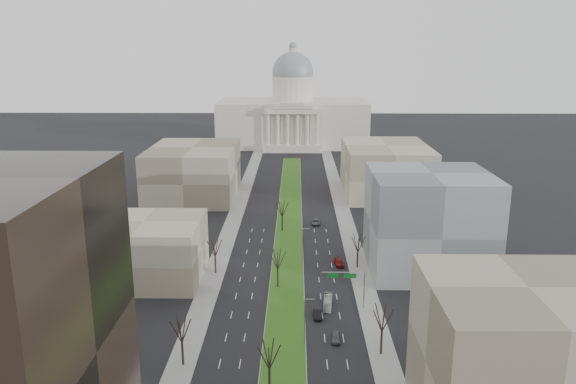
# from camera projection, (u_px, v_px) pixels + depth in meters

# --- Properties ---
(ground) EXTENTS (600.00, 600.00, 0.00)m
(ground) POSITION_uv_depth(u_px,v_px,m) (289.00, 231.00, 165.50)
(ground) COLOR black
(ground) RESTS_ON ground
(median) EXTENTS (8.00, 222.03, 0.20)m
(median) POSITION_uv_depth(u_px,v_px,m) (289.00, 232.00, 164.50)
(median) COLOR #999993
(median) RESTS_ON ground
(sidewalk_left) EXTENTS (5.00, 330.00, 0.15)m
(sidewalk_left) POSITION_uv_depth(u_px,v_px,m) (218.00, 262.00, 141.55)
(sidewalk_left) COLOR gray
(sidewalk_left) RESTS_ON ground
(sidewalk_right) EXTENTS (5.00, 330.00, 0.15)m
(sidewalk_right) POSITION_uv_depth(u_px,v_px,m) (357.00, 263.00, 141.05)
(sidewalk_right) COLOR gray
(sidewalk_right) RESTS_ON ground
(capitol) EXTENTS (80.00, 46.00, 55.00)m
(capitol) POSITION_uv_depth(u_px,v_px,m) (293.00, 115.00, 306.10)
(capitol) COLOR beige
(capitol) RESTS_ON ground
(building_beige_left) EXTENTS (26.00, 22.00, 14.00)m
(building_beige_left) POSITION_uv_depth(u_px,v_px,m) (145.00, 250.00, 130.35)
(building_beige_left) COLOR gray
(building_beige_left) RESTS_ON ground
(building_tan_right) EXTENTS (26.00, 24.00, 22.00)m
(building_tan_right) POSITION_uv_depth(u_px,v_px,m) (520.00, 361.00, 77.11)
(building_tan_right) COLOR gray
(building_tan_right) RESTS_ON ground
(building_grey_right) EXTENTS (28.00, 26.00, 24.00)m
(building_grey_right) POSITION_uv_depth(u_px,v_px,m) (429.00, 222.00, 134.89)
(building_grey_right) COLOR slate
(building_grey_right) RESTS_ON ground
(building_far_left) EXTENTS (30.00, 40.00, 18.00)m
(building_far_left) POSITION_uv_depth(u_px,v_px,m) (194.00, 172.00, 202.43)
(building_far_left) COLOR gray
(building_far_left) RESTS_ON ground
(building_far_right) EXTENTS (30.00, 40.00, 18.00)m
(building_far_right) POSITION_uv_depth(u_px,v_px,m) (386.00, 169.00, 206.26)
(building_far_right) COLOR gray
(building_far_right) RESTS_ON ground
(tree_left_mid) EXTENTS (5.40, 5.40, 9.72)m
(tree_left_mid) POSITION_uv_depth(u_px,v_px,m) (181.00, 328.00, 94.33)
(tree_left_mid) COLOR black
(tree_left_mid) RESTS_ON ground
(tree_left_far) EXTENTS (5.28, 5.28, 9.50)m
(tree_left_far) POSITION_uv_depth(u_px,v_px,m) (215.00, 247.00, 133.06)
(tree_left_far) COLOR black
(tree_left_far) RESTS_ON ground
(tree_right_mid) EXTENTS (5.52, 5.52, 9.94)m
(tree_right_mid) POSITION_uv_depth(u_px,v_px,m) (382.00, 317.00, 97.66)
(tree_right_mid) COLOR black
(tree_right_mid) RESTS_ON ground
(tree_right_far) EXTENTS (5.04, 5.04, 9.07)m
(tree_right_far) POSITION_uv_depth(u_px,v_px,m) (358.00, 243.00, 136.52)
(tree_right_far) COLOR black
(tree_right_far) RESTS_ON ground
(tree_median_a) EXTENTS (5.40, 5.40, 9.72)m
(tree_median_a) POSITION_uv_depth(u_px,v_px,m) (269.00, 354.00, 86.37)
(tree_median_a) COLOR black
(tree_median_a) RESTS_ON ground
(tree_median_b) EXTENTS (5.40, 5.40, 9.72)m
(tree_median_b) POSITION_uv_depth(u_px,v_px,m) (278.00, 259.00, 125.07)
(tree_median_b) COLOR black
(tree_median_b) RESTS_ON ground
(tree_median_c) EXTENTS (5.40, 5.40, 9.72)m
(tree_median_c) POSITION_uv_depth(u_px,v_px,m) (282.00, 208.00, 163.76)
(tree_median_c) COLOR black
(tree_median_c) RESTS_ON ground
(streetlamp_median_b) EXTENTS (1.90, 0.20, 9.16)m
(streetlamp_median_b) POSITION_uv_depth(u_px,v_px,m) (305.00, 321.00, 101.35)
(streetlamp_median_b) COLOR gray
(streetlamp_median_b) RESTS_ON ground
(streetlamp_median_c) EXTENTS (1.90, 0.20, 9.16)m
(streetlamp_median_c) POSITION_uv_depth(u_px,v_px,m) (303.00, 245.00, 140.05)
(streetlamp_median_c) COLOR gray
(streetlamp_median_c) RESTS_ON ground
(mast_arm_signs) EXTENTS (9.12, 0.24, 8.09)m
(mast_arm_signs) POSITION_uv_depth(u_px,v_px,m) (351.00, 281.00, 115.42)
(mast_arm_signs) COLOR gray
(mast_arm_signs) RESTS_ON ground
(car_grey_near) EXTENTS (1.99, 4.30, 1.43)m
(car_grey_near) POSITION_uv_depth(u_px,v_px,m) (336.00, 337.00, 103.81)
(car_grey_near) COLOR #4B4F52
(car_grey_near) RESTS_ON ground
(car_black) EXTENTS (1.77, 4.75, 1.55)m
(car_black) POSITION_uv_depth(u_px,v_px,m) (318.00, 313.00, 112.91)
(car_black) COLOR black
(car_black) RESTS_ON ground
(car_red) EXTENTS (2.64, 5.22, 1.45)m
(car_red) POSITION_uv_depth(u_px,v_px,m) (339.00, 263.00, 139.49)
(car_red) COLOR maroon
(car_red) RESTS_ON ground
(car_grey_far) EXTENTS (2.77, 5.32, 1.43)m
(car_grey_far) POSITION_uv_depth(u_px,v_px,m) (316.00, 222.00, 171.69)
(car_grey_far) COLOR #4E5156
(car_grey_far) RESTS_ON ground
(box_van) EXTENTS (2.26, 7.16, 1.96)m
(box_van) POSITION_uv_depth(u_px,v_px,m) (328.00, 302.00, 117.41)
(box_van) COLOR silver
(box_van) RESTS_ON ground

